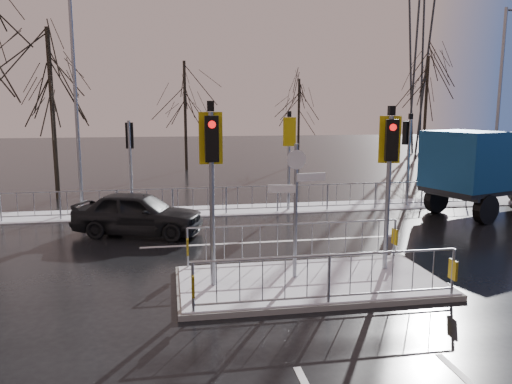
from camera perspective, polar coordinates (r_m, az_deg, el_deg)
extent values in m
plane|color=black|center=(11.66, 6.11, -10.54)|extent=(120.00, 120.00, 0.00)
cube|color=white|center=(19.76, -0.73, -2.01)|extent=(30.00, 2.00, 0.04)
cube|color=silver|center=(15.18, 2.16, -5.68)|extent=(8.00, 0.15, 0.01)
cube|color=slate|center=(11.64, 6.12, -10.26)|extent=(6.00, 3.00, 0.12)
cube|color=white|center=(11.62, 6.13, -9.92)|extent=(5.85, 2.85, 0.03)
cube|color=gold|center=(9.73, -7.22, -10.53)|extent=(0.05, 0.28, 0.42)
cube|color=gold|center=(11.31, 21.59, -8.26)|extent=(0.05, 0.28, 0.42)
cube|color=gold|center=(12.36, -7.84, -6.14)|extent=(0.05, 0.28, 0.42)
cube|color=gold|center=(13.63, 15.57, -4.91)|extent=(0.05, 0.28, 0.42)
cylinder|color=gray|center=(10.73, -5.06, -1.10)|extent=(0.11, 0.11, 3.80)
cube|color=black|center=(10.39, -5.08, 6.06)|extent=(0.28, 0.22, 0.95)
cylinder|color=red|center=(10.26, -5.06, 7.69)|extent=(0.16, 0.04, 0.16)
cube|color=gold|center=(10.64, -5.20, 6.14)|extent=(0.50, 0.03, 1.10)
cube|color=black|center=(10.55, -5.22, 9.75)|extent=(0.14, 0.14, 0.22)
cylinder|color=gray|center=(12.20, 14.83, -0.32)|extent=(0.11, 0.11, 3.70)
cube|color=black|center=(11.88, 15.24, 5.72)|extent=(0.33, 0.28, 0.95)
cylinder|color=red|center=(11.75, 15.40, 7.14)|extent=(0.16, 0.08, 0.16)
cube|color=gold|center=(12.12, 15.04, 5.80)|extent=(0.49, 0.16, 1.10)
cube|color=black|center=(12.03, 15.24, 8.96)|extent=(0.14, 0.14, 0.22)
cylinder|color=gray|center=(11.31, 4.53, -2.35)|extent=(0.09, 0.09, 3.10)
cube|color=silver|center=(11.26, 6.31, 1.71)|extent=(0.70, 0.14, 0.18)
cube|color=silver|center=(11.13, 2.97, 0.36)|extent=(0.62, 0.15, 0.18)
cylinder|color=silver|center=(11.09, 4.65, 3.70)|extent=(0.44, 0.03, 0.44)
cylinder|color=gray|center=(19.00, -14.14, 2.64)|extent=(0.11, 0.11, 3.50)
cube|color=black|center=(19.07, -14.25, 6.28)|extent=(0.28, 0.22, 0.95)
cylinder|color=red|center=(19.17, -14.26, 7.20)|extent=(0.16, 0.04, 0.16)
cylinder|color=gray|center=(19.48, 3.76, 3.23)|extent=(0.11, 0.11, 3.60)
cube|color=black|center=(19.55, 3.68, 6.93)|extent=(0.28, 0.22, 0.95)
cylinder|color=red|center=(19.65, 3.61, 7.82)|extent=(0.16, 0.04, 0.16)
cube|color=gold|center=(19.31, 3.85, 6.89)|extent=(0.50, 0.03, 1.10)
cube|color=black|center=(19.36, 3.82, 8.88)|extent=(0.14, 0.14, 0.22)
cylinder|color=gray|center=(21.22, 17.02, 3.22)|extent=(0.11, 0.11, 3.50)
cube|color=black|center=(21.26, 16.86, 6.48)|extent=(0.33, 0.28, 0.95)
cylinder|color=red|center=(21.33, 16.70, 7.31)|extent=(0.16, 0.08, 0.16)
cube|color=black|center=(21.11, 17.27, 8.27)|extent=(0.14, 0.14, 0.22)
imported|color=black|center=(16.26, -13.30, -2.38)|extent=(4.41, 2.85, 1.40)
cylinder|color=black|center=(19.09, 24.78, -1.80)|extent=(1.08, 0.63, 1.04)
cylinder|color=black|center=(20.43, 19.91, -0.78)|extent=(1.08, 0.63, 1.04)
cylinder|color=black|center=(22.66, 24.79, -0.11)|extent=(1.08, 0.63, 1.04)
cube|color=black|center=(21.63, 26.53, 0.67)|extent=(7.25, 4.46, 0.17)
cube|color=navy|center=(19.60, 22.76, 3.40)|extent=(2.76, 3.02, 2.07)
cube|color=black|center=(20.36, 24.61, 4.66)|extent=(0.70, 1.98, 1.14)
cube|color=#2D3033|center=(19.27, 21.37, -0.06)|extent=(0.88, 2.30, 0.36)
cube|color=black|center=(20.64, 24.99, 3.12)|extent=(0.88, 2.38, 1.56)
cylinder|color=black|center=(23.53, -22.20, 8.14)|extent=(0.20, 0.20, 7.36)
cylinder|color=black|center=(32.53, -8.08, 8.57)|extent=(0.19, 0.19, 6.90)
cylinder|color=black|center=(35.70, 4.90, 7.98)|extent=(0.16, 0.16, 5.98)
cylinder|color=black|center=(35.84, 18.79, 8.62)|extent=(0.20, 0.20, 7.36)
cylinder|color=gray|center=(23.36, 25.96, 8.66)|extent=(0.14, 0.14, 8.00)
cylinder|color=gray|center=(20.30, -19.88, 9.33)|extent=(0.14, 0.14, 8.20)
cylinder|color=#2D3033|center=(46.85, 18.56, 16.52)|extent=(1.18, 1.18, 19.97)
cylinder|color=#2D3033|center=(46.31, 17.20, 16.67)|extent=(1.18, 1.18, 19.97)
cylinder|color=#2D3033|center=(45.81, 19.30, 16.65)|extent=(1.18, 1.18, 19.97)
cylinder|color=#2D3033|center=(45.25, 17.91, 16.81)|extent=(1.18, 1.18, 19.97)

